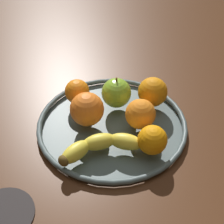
# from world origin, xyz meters

# --- Properties ---
(ground_plane) EXTENTS (1.54, 1.54, 0.04)m
(ground_plane) POSITION_xyz_m (0.00, 0.00, -0.02)
(ground_plane) COLOR #492814
(fruit_bowl) EXTENTS (0.35, 0.35, 0.02)m
(fruit_bowl) POSITION_xyz_m (0.00, 0.00, 0.01)
(fruit_bowl) COLOR #4B5C5C
(fruit_bowl) RESTS_ON ground_plane
(banana) EXTENTS (0.18, 0.09, 0.04)m
(banana) POSITION_xyz_m (0.03, 0.09, 0.04)
(banana) COLOR yellow
(banana) RESTS_ON fruit_bowl
(apple) EXTENTS (0.07, 0.07, 0.08)m
(apple) POSITION_xyz_m (-0.01, -0.06, 0.05)
(apple) COLOR #84B92E
(apple) RESTS_ON fruit_bowl
(orange_back_right) EXTENTS (0.06, 0.06, 0.06)m
(orange_back_right) POSITION_xyz_m (0.08, -0.08, 0.05)
(orange_back_right) COLOR orange
(orange_back_right) RESTS_ON fruit_bowl
(orange_back_left) EXTENTS (0.07, 0.07, 0.07)m
(orange_back_left) POSITION_xyz_m (-0.06, 0.01, 0.05)
(orange_back_left) COLOR orange
(orange_back_left) RESTS_ON fruit_bowl
(orange_front_right) EXTENTS (0.08, 0.08, 0.08)m
(orange_front_right) POSITION_xyz_m (0.06, 0.00, 0.06)
(orange_front_right) COLOR orange
(orange_front_right) RESTS_ON fruit_bowl
(orange_front_left) EXTENTS (0.07, 0.07, 0.07)m
(orange_front_left) POSITION_xyz_m (-0.10, -0.07, 0.05)
(orange_front_left) COLOR orange
(orange_front_left) RESTS_ON fruit_bowl
(orange_center) EXTENTS (0.06, 0.06, 0.06)m
(orange_center) POSITION_xyz_m (-0.08, 0.09, 0.05)
(orange_center) COLOR orange
(orange_center) RESTS_ON fruit_bowl
(ambient_coaster) EXTENTS (0.12, 0.12, 0.01)m
(ambient_coaster) POSITION_xyz_m (0.21, 0.23, 0.00)
(ambient_coaster) COLOR #272222
(ambient_coaster) RESTS_ON ground_plane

